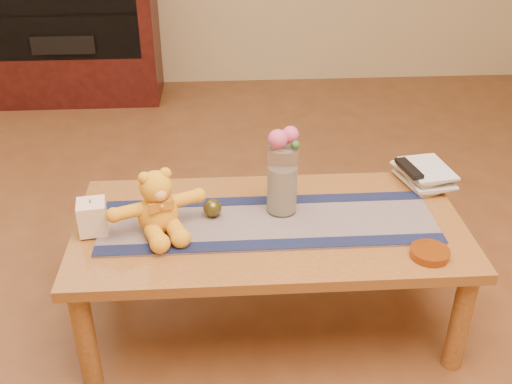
{
  "coord_description": "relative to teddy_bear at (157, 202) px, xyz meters",
  "views": [
    {
      "loc": [
        -0.17,
        -1.81,
        1.64
      ],
      "look_at": [
        -0.05,
        0.0,
        0.58
      ],
      "focal_mm": 42.22,
      "sensor_mm": 36.0,
      "label": 1
    }
  ],
  "objects": [
    {
      "name": "blue_flower_back",
      "position": [
        0.45,
        0.13,
        0.18
      ],
      "size": [
        0.04,
        0.04,
        0.04
      ],
      "primitive_type": "sphere",
      "color": "#475C9B",
      "rests_on": "glass_vase"
    },
    {
      "name": "pillar_candle",
      "position": [
        -0.23,
        0.0,
        -0.05
      ],
      "size": [
        0.11,
        0.11,
        0.12
      ],
      "primitive_type": "cube",
      "rotation": [
        0.0,
        0.0,
        0.15
      ],
      "color": "#FFE1BB",
      "rests_on": "persian_runner"
    },
    {
      "name": "table_leg_fr",
      "position": [
        1.03,
        -0.26,
        -0.36
      ],
      "size": [
        0.07,
        0.07,
        0.41
      ],
      "primitive_type": "cylinder",
      "color": "brown",
      "rests_on": "floor"
    },
    {
      "name": "book_top",
      "position": [
        0.96,
        0.26,
        -0.05
      ],
      "size": [
        0.2,
        0.25,
        0.02
      ],
      "primitive_type": "imported",
      "rotation": [
        0.0,
        0.0,
        0.15
      ],
      "color": "beige",
      "rests_on": "book_upper"
    },
    {
      "name": "tv_remote",
      "position": [
        0.96,
        0.25,
        -0.03
      ],
      "size": [
        0.08,
        0.17,
        0.02
      ],
      "primitive_type": "cube",
      "rotation": [
        0.0,
        0.0,
        0.2
      ],
      "color": "black",
      "rests_on": "book_top"
    },
    {
      "name": "table_leg_fl",
      "position": [
        -0.25,
        -0.26,
        -0.36
      ],
      "size": [
        0.07,
        0.07,
        0.41
      ],
      "primitive_type": "cylinder",
      "color": "brown",
      "rests_on": "floor"
    },
    {
      "name": "stereo_lower",
      "position": [
        -0.81,
        2.38,
        -0.11
      ],
      "size": [
        0.42,
        0.28,
        0.12
      ],
      "primitive_type": "cube",
      "color": "black",
      "rests_on": "media_cabinet"
    },
    {
      "name": "table_leg_bl",
      "position": [
        -0.25,
        0.32,
        -0.36
      ],
      "size": [
        0.07,
        0.07,
        0.41
      ],
      "primitive_type": "cylinder",
      "color": "brown",
      "rests_on": "floor"
    },
    {
      "name": "rose_left",
      "position": [
        0.42,
        0.08,
        0.18
      ],
      "size": [
        0.07,
        0.07,
        0.07
      ],
      "primitive_type": "sphere",
      "color": "#C64670",
      "rests_on": "glass_vase"
    },
    {
      "name": "table_leg_br",
      "position": [
        1.03,
        0.32,
        -0.36
      ],
      "size": [
        0.07,
        0.07,
        0.41
      ],
      "primitive_type": "cylinder",
      "color": "brown",
      "rests_on": "floor"
    },
    {
      "name": "coffee_table_top",
      "position": [
        0.39,
        0.03,
        -0.14
      ],
      "size": [
        1.4,
        0.7,
        0.04
      ],
      "primitive_type": "cube",
      "color": "brown",
      "rests_on": "floor"
    },
    {
      "name": "bronze_ball",
      "position": [
        0.19,
        0.07,
        -0.08
      ],
      "size": [
        0.09,
        0.09,
        0.07
      ],
      "primitive_type": "sphere",
      "rotation": [
        0.0,
        0.0,
        0.32
      ],
      "color": "#494118",
      "rests_on": "persian_runner"
    },
    {
      "name": "book_bottom",
      "position": [
        0.95,
        0.26,
        -0.11
      ],
      "size": [
        0.22,
        0.26,
        0.02
      ],
      "primitive_type": "imported",
      "rotation": [
        0.0,
        0.0,
        0.25
      ],
      "color": "beige",
      "rests_on": "coffee_table_top"
    },
    {
      "name": "book_upper",
      "position": [
        0.95,
        0.26,
        -0.07
      ],
      "size": [
        0.23,
        0.26,
        0.02
      ],
      "primitive_type": "imported",
      "rotation": [
        0.0,
        0.0,
        0.3
      ],
      "color": "beige",
      "rests_on": "book_lower"
    },
    {
      "name": "book_lower",
      "position": [
        0.96,
        0.26,
        -0.09
      ],
      "size": [
        0.19,
        0.24,
        0.02
      ],
      "primitive_type": "imported",
      "rotation": [
        0.0,
        0.0,
        0.11
      ],
      "color": "beige",
      "rests_on": "book_bottom"
    },
    {
      "name": "teddy_bear",
      "position": [
        0.0,
        0.0,
        0.0
      ],
      "size": [
        0.4,
        0.37,
        0.22
      ],
      "primitive_type": null,
      "rotation": [
        0.0,
        0.0,
        0.38
      ],
      "color": "orange",
      "rests_on": "persian_runner"
    },
    {
      "name": "leaf_sprig",
      "position": [
        0.48,
        0.07,
        0.17
      ],
      "size": [
        0.03,
        0.03,
        0.03
      ],
      "primitive_type": "sphere",
      "color": "#33662D",
      "rests_on": "glass_vase"
    },
    {
      "name": "runner_border_near",
      "position": [
        0.39,
        -0.12,
        -0.11
      ],
      "size": [
        1.2,
        0.06,
        0.0
      ],
      "primitive_type": "cube",
      "rotation": [
        0.0,
        0.0,
        0.0
      ],
      "color": "#131939",
      "rests_on": "persian_runner"
    },
    {
      "name": "amber_dish",
      "position": [
        0.9,
        -0.21,
        -0.11
      ],
      "size": [
        0.17,
        0.17,
        0.03
      ],
      "primitive_type": "cylinder",
      "rotation": [
        0.0,
        0.0,
        -0.39
      ],
      "color": "#BF5914",
      "rests_on": "coffee_table_top"
    },
    {
      "name": "cabinet_shelf",
      "position": [
        -0.81,
        2.36,
        0.09
      ],
      "size": [
        1.02,
        0.2,
        0.02
      ],
      "primitive_type": "cube",
      "color": "black",
      "rests_on": "media_cabinet"
    },
    {
      "name": "blue_flower_side",
      "position": [
        0.41,
        0.11,
        0.17
      ],
      "size": [
        0.04,
        0.04,
        0.04
      ],
      "primitive_type": "sphere",
      "color": "#475C9B",
      "rests_on": "glass_vase"
    },
    {
      "name": "glass_vase",
      "position": [
        0.44,
        0.09,
        0.02
      ],
      "size": [
        0.11,
        0.11,
        0.26
      ],
      "primitive_type": "cylinder",
      "color": "silver",
      "rests_on": "persian_runner"
    },
    {
      "name": "persian_runner",
      "position": [
        0.39,
        0.02,
        -0.12
      ],
      "size": [
        1.2,
        0.35,
        0.01
      ],
      "primitive_type": "cube",
      "rotation": [
        0.0,
        0.0,
        0.0
      ],
      "color": "#171A43",
      "rests_on": "coffee_table_top"
    },
    {
      "name": "rose_right",
      "position": [
        0.47,
        0.1,
        0.19
      ],
      "size": [
        0.06,
        0.06,
        0.06
      ],
      "primitive_type": "sphere",
      "color": "#C64670",
      "rests_on": "glass_vase"
    },
    {
      "name": "media_cabinet",
      "position": [
        -0.81,
        2.51,
        -0.02
      ],
      "size": [
        1.2,
        0.5,
        1.1
      ],
      "primitive_type": "cube",
      "color": "black",
      "rests_on": "floor"
    },
    {
      "name": "potpourri_fill",
      "position": [
        0.44,
        0.09,
        -0.02
      ],
      "size": [
        0.09,
        0.09,
        0.18
      ],
      "primitive_type": "cylinder",
      "color": "beige",
      "rests_on": "glass_vase"
    },
    {
      "name": "runner_border_far",
      "position": [
        0.39,
        0.17,
        -0.11
      ],
      "size": [
        1.2,
        0.06,
        0.0
      ],
      "primitive_type": "cube",
      "rotation": [
        0.0,
        0.0,
        0.0
      ],
      "color": "#131939",
      "rests_on": "persian_runner"
    },
    {
      "name": "floor",
      "position": [
        0.39,
        0.03,
        -0.57
      ],
      "size": [
        5.5,
        5.5,
        0.0
      ],
      "primitive_type": "plane",
      "color": "brown",
      "rests_on": "ground"
    },
    {
      "name": "candle_wick",
      "position": [
        -0.23,
        0.0,
        0.01
      ],
      "size": [
        0.0,
        0.0,
        0.01
      ],
      "primitive_type": "cylinder",
      "rotation": [
        0.0,
        0.0,
        0.15
      ],
      "color": "black",
      "rests_on": "pillar_candle"
    },
    {
      "name": "cabinet_cavity",
      "position": [
        -0.81,
        2.27,
        0.09
      ],
      "size": [
        1.02,
        0.03,
        0.61
      ],
      "primitive_type": "cube",
      "color": "black",
      "rests_on": "media_cabinet"
    }
  ]
}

